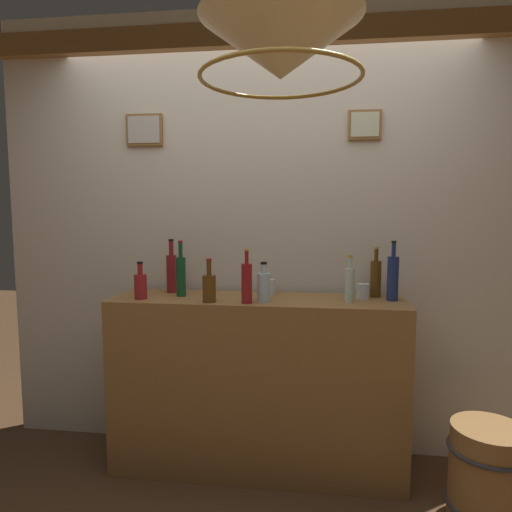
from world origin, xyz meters
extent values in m
cube|color=beige|center=(0.00, 1.10, 1.37)|extent=(3.39, 0.08, 2.75)
cube|color=olive|center=(0.00, 1.04, 2.57)|extent=(3.39, 0.10, 0.14)
cube|color=olive|center=(-0.75, 1.05, 2.04)|extent=(0.23, 0.03, 0.20)
cube|color=#BDB5AB|center=(-0.75, 1.03, 2.04)|extent=(0.20, 0.01, 0.17)
cube|color=olive|center=(0.61, 1.05, 2.04)|extent=(0.19, 0.03, 0.17)
cube|color=beige|center=(0.61, 1.03, 2.04)|extent=(0.16, 0.01, 0.14)
cube|color=olive|center=(0.00, 0.80, 0.51)|extent=(1.69, 0.44, 1.03)
cylinder|color=maroon|center=(-0.04, 0.66, 1.14)|extent=(0.06, 0.06, 0.22)
cylinder|color=maroon|center=(-0.04, 0.66, 1.28)|extent=(0.02, 0.02, 0.07)
cylinder|color=#B7932D|center=(-0.04, 0.66, 1.32)|extent=(0.02, 0.02, 0.01)
cylinder|color=silver|center=(0.05, 0.71, 1.11)|extent=(0.07, 0.07, 0.16)
cylinder|color=silver|center=(0.05, 0.71, 1.21)|extent=(0.03, 0.03, 0.05)
cylinder|color=black|center=(0.05, 0.71, 1.24)|extent=(0.04, 0.04, 0.01)
cylinder|color=silver|center=(0.52, 0.76, 1.12)|extent=(0.05, 0.05, 0.19)
cylinder|color=silver|center=(0.52, 0.76, 1.25)|extent=(0.02, 0.02, 0.06)
cylinder|color=#B7932D|center=(0.52, 0.76, 1.28)|extent=(0.03, 0.03, 0.01)
cylinder|color=#5C3914|center=(-0.25, 0.66, 1.10)|extent=(0.07, 0.07, 0.15)
cylinder|color=#5C3914|center=(-0.25, 0.66, 1.22)|extent=(0.03, 0.03, 0.08)
cylinder|color=maroon|center=(-0.25, 0.66, 1.26)|extent=(0.03, 0.03, 0.01)
cylinder|color=#5A3913|center=(0.68, 0.93, 1.13)|extent=(0.06, 0.06, 0.21)
cylinder|color=#5A3913|center=(0.68, 0.93, 1.28)|extent=(0.02, 0.02, 0.07)
cylinder|color=#B7932D|center=(0.68, 0.93, 1.32)|extent=(0.03, 0.03, 0.01)
cylinder|color=maroon|center=(-0.55, 0.92, 1.14)|extent=(0.06, 0.06, 0.23)
cylinder|color=maroon|center=(-0.55, 0.92, 1.30)|extent=(0.03, 0.03, 0.09)
cylinder|color=black|center=(-0.55, 0.92, 1.35)|extent=(0.03, 0.03, 0.01)
cylinder|color=maroon|center=(-0.66, 0.70, 1.10)|extent=(0.07, 0.07, 0.14)
cylinder|color=maroon|center=(-0.66, 0.70, 1.20)|extent=(0.03, 0.03, 0.06)
cylinder|color=black|center=(-0.66, 0.70, 1.24)|extent=(0.03, 0.03, 0.01)
cylinder|color=#174C26|center=(-0.45, 0.81, 1.14)|extent=(0.06, 0.06, 0.23)
cylinder|color=#174C26|center=(-0.45, 0.81, 1.30)|extent=(0.02, 0.02, 0.09)
cylinder|color=maroon|center=(-0.45, 0.81, 1.35)|extent=(0.03, 0.03, 0.01)
cylinder|color=navy|center=(0.76, 0.83, 1.15)|extent=(0.06, 0.06, 0.25)
cylinder|color=navy|center=(0.76, 0.83, 1.32)|extent=(0.02, 0.02, 0.08)
cylinder|color=black|center=(0.76, 0.83, 1.36)|extent=(0.03, 0.03, 0.01)
cylinder|color=silver|center=(0.07, 0.92, 1.07)|extent=(0.06, 0.06, 0.09)
cylinder|color=silver|center=(0.60, 0.87, 1.07)|extent=(0.07, 0.07, 0.09)
cone|color=beige|center=(0.19, -0.06, 2.11)|extent=(0.59, 0.59, 0.22)
torus|color=#AD8433|center=(0.19, -0.06, 2.01)|extent=(0.60, 0.60, 0.02)
cylinder|color=olive|center=(1.17, 0.44, 0.25)|extent=(0.35, 0.35, 0.50)
torus|color=#333338|center=(1.17, 0.44, 0.39)|extent=(0.38, 0.38, 0.02)
torus|color=#333338|center=(1.17, 0.44, 0.11)|extent=(0.38, 0.38, 0.02)
camera|label=1|loc=(0.32, -1.73, 1.54)|focal=31.48mm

